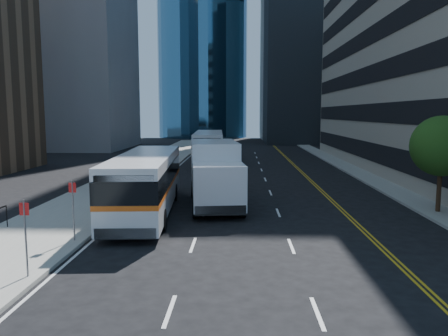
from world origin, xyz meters
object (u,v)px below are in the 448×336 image
object	(u,v)px
street_tree	(442,146)
bus_rear	(209,147)
bus_front	(146,181)
box_truck	(215,173)

from	to	relation	value
street_tree	bus_rear	xyz separation A→B (m)	(-13.86, 22.78, -1.79)
bus_front	bus_rear	xyz separation A→B (m)	(1.74, 23.07, 0.10)
street_tree	box_truck	bearing A→B (deg)	172.07
bus_front	box_truck	xyz separation A→B (m)	(3.58, 1.96, 0.21)
street_tree	bus_front	world-z (taller)	street_tree
street_tree	bus_rear	bearing A→B (deg)	121.32
street_tree	bus_front	size ratio (longest dim) A/B	0.41
street_tree	box_truck	distance (m)	12.25
street_tree	bus_front	xyz separation A→B (m)	(-15.60, -0.29, -1.90)
bus_rear	box_truck	xyz separation A→B (m)	(1.84, -21.11, 0.10)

